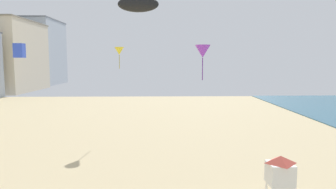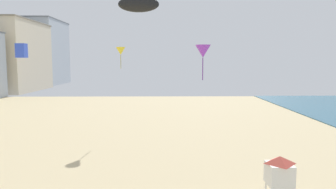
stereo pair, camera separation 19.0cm
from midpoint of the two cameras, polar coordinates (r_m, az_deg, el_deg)
name	(u,v)px [view 2 (the right image)]	position (r m, az deg, el deg)	size (l,w,h in m)	color
boardwalk_hotel_distant	(7,56)	(80.90, -27.43, 6.29)	(13.85, 20.07, 16.08)	beige
boardwalk_hotel_furthest	(42,52)	(100.25, -22.06, 7.19)	(11.16, 18.20, 18.95)	#ADB7C1
lifeguard_stand	(279,171)	(15.60, 20.16, -13.11)	(1.10, 1.10, 2.55)	white
kite_purple_delta	(203,51)	(20.23, 6.72, 7.89)	(1.00, 1.00, 2.27)	purple
kite_yellow_delta	(121,51)	(32.77, -8.55, 7.92)	(0.98, 0.98, 2.22)	yellow
kite_black_parafoil	(139,4)	(21.47, -5.17, 16.22)	(2.73, 0.76, 1.06)	black
kite_blue_box_2	(21,51)	(36.80, -25.22, 7.32)	(0.96, 0.96, 1.51)	blue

